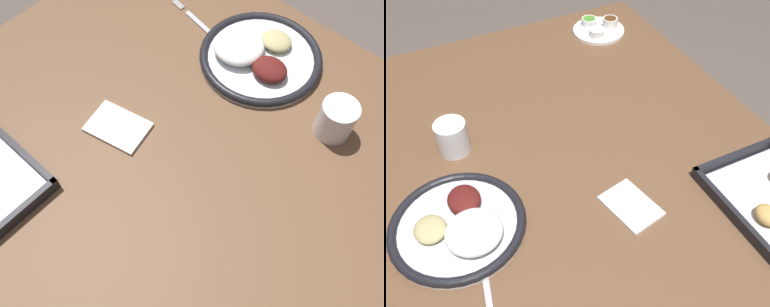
# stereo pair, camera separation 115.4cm
# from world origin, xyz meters

# --- Properties ---
(ground_plane) EXTENTS (8.00, 8.00, 0.00)m
(ground_plane) POSITION_xyz_m (0.00, 0.00, 0.00)
(ground_plane) COLOR #564C44
(dining_table) EXTENTS (1.26, 1.00, 0.75)m
(dining_table) POSITION_xyz_m (0.00, 0.00, 0.65)
(dining_table) COLOR brown
(dining_table) RESTS_ON ground_plane
(dinner_plate) EXTENTS (0.28, 0.28, 0.05)m
(dinner_plate) POSITION_xyz_m (0.09, -0.30, 0.77)
(dinner_plate) COLOR silver
(dinner_plate) RESTS_ON dining_table
(fork) EXTENTS (0.20, 0.05, 0.00)m
(fork) POSITION_xyz_m (0.26, -0.30, 0.75)
(fork) COLOR #B2B2B7
(fork) RESTS_ON dining_table
(saucer_plate) EXTENTS (0.17, 0.17, 0.04)m
(saucer_plate) POSITION_xyz_m (-0.48, 0.32, 0.76)
(saucer_plate) COLOR white
(saucer_plate) RESTS_ON dining_table
(drinking_cup) EXTENTS (0.08, 0.08, 0.08)m
(drinking_cup) POSITION_xyz_m (-0.14, -0.25, 0.79)
(drinking_cup) COLOR white
(drinking_cup) RESTS_ON dining_table
(napkin) EXTENTS (0.14, 0.11, 0.01)m
(napkin) POSITION_xyz_m (0.20, 0.04, 0.75)
(napkin) COLOR white
(napkin) RESTS_ON dining_table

